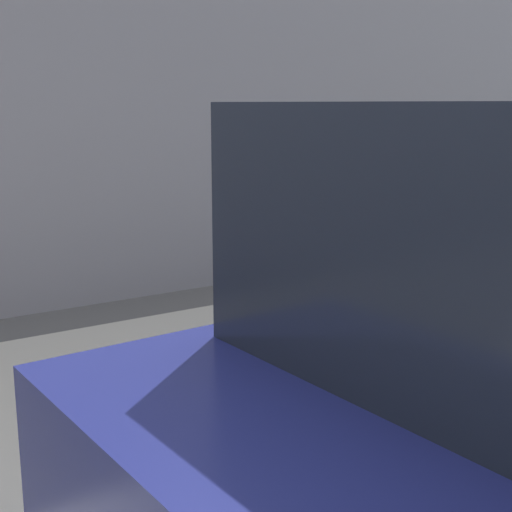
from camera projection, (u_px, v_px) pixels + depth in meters
sidewalk at (164, 397)px, 4.34m from camera, size 24.00×2.80×0.13m
parking_meter at (256, 268)px, 3.39m from camera, size 0.21×0.13×1.39m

